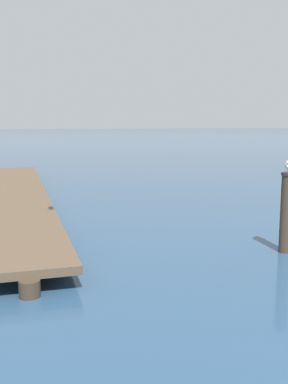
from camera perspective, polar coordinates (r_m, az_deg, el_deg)
floating_dock at (r=16.35m, az=-15.64°, el=-0.27°), size 1.81×18.05×0.53m
mooring_piling at (r=10.33m, az=17.76°, el=-2.36°), size 0.30×0.30×1.80m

